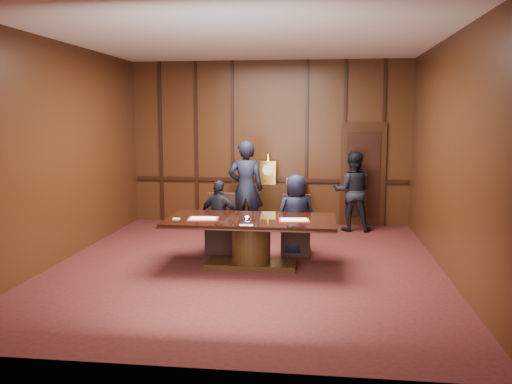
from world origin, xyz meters
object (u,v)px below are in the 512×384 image
at_px(signatory_right, 296,215).
at_px(witness_right, 353,191).
at_px(signatory_left, 220,217).
at_px(sideboard, 268,202).
at_px(conference_table, 251,234).
at_px(witness_left, 246,188).

distance_m(signatory_right, witness_right, 2.36).
bearing_deg(signatory_left, sideboard, -90.60).
relative_size(sideboard, conference_table, 0.61).
relative_size(sideboard, signatory_right, 1.17).
bearing_deg(witness_left, signatory_left, 75.04).
bearing_deg(witness_left, conference_table, 95.87).
bearing_deg(witness_right, signatory_left, 44.90).
height_order(sideboard, witness_left, witness_left).
distance_m(conference_table, signatory_left, 1.04).
bearing_deg(conference_table, signatory_left, 129.09).
bearing_deg(witness_right, sideboard, -8.89).
bearing_deg(signatory_left, conference_table, 141.56).
xyz_separation_m(signatory_left, signatory_right, (1.30, 0.00, 0.06)).
distance_m(conference_table, witness_left, 2.25).
height_order(witness_left, witness_right, witness_left).
height_order(signatory_right, witness_left, witness_left).
bearing_deg(conference_table, witness_left, 100.39).
relative_size(witness_left, witness_right, 1.15).
distance_m(sideboard, witness_right, 1.83).
xyz_separation_m(signatory_right, witness_right, (1.04, 2.11, 0.13)).
relative_size(sideboard, witness_right, 0.99).
bearing_deg(conference_table, witness_right, 59.86).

